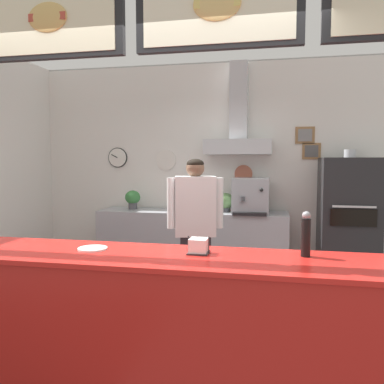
# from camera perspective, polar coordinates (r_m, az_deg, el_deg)

# --- Properties ---
(ground_plane) EXTENTS (6.72, 6.72, 0.00)m
(ground_plane) POSITION_cam_1_polar(r_m,az_deg,el_deg) (3.39, -6.20, -23.96)
(ground_plane) COLOR #3F3A38
(back_wall_assembly) EXTENTS (5.03, 3.24, 2.99)m
(back_wall_assembly) POSITION_cam_1_polar(r_m,az_deg,el_deg) (5.49, 2.24, 4.40)
(back_wall_assembly) COLOR gray
(back_wall_assembly) RESTS_ON ground_plane
(service_counter) EXTENTS (4.01, 0.64, 1.03)m
(service_counter) POSITION_cam_1_polar(r_m,az_deg,el_deg) (2.75, -9.59, -19.17)
(service_counter) COLOR red
(service_counter) RESTS_ON ground_plane
(back_prep_counter) EXTENTS (2.58, 0.56, 0.93)m
(back_prep_counter) POSITION_cam_1_polar(r_m,az_deg,el_deg) (5.47, 0.00, -7.67)
(back_prep_counter) COLOR #A3A5AD
(back_prep_counter) RESTS_ON ground_plane
(pizza_oven) EXTENTS (0.68, 0.70, 1.75)m
(pizza_oven) POSITION_cam_1_polar(r_m,az_deg,el_deg) (5.27, 21.62, -4.34)
(pizza_oven) COLOR #232326
(pizza_oven) RESTS_ON ground_plane
(shop_worker) EXTENTS (0.54, 0.31, 1.63)m
(shop_worker) POSITION_cam_1_polar(r_m,az_deg,el_deg) (3.90, 0.47, -6.35)
(shop_worker) COLOR #232328
(shop_worker) RESTS_ON ground_plane
(espresso_machine) EXTENTS (0.47, 0.52, 0.46)m
(espresso_machine) POSITION_cam_1_polar(r_m,az_deg,el_deg) (5.23, 8.51, -0.54)
(espresso_machine) COLOR #A3A5AD
(espresso_machine) RESTS_ON back_prep_counter
(potted_thyme) EXTENTS (0.22, 0.22, 0.27)m
(potted_thyme) POSITION_cam_1_polar(r_m,az_deg,el_deg) (5.64, -8.58, -0.93)
(potted_thyme) COLOR #4C4C51
(potted_thyme) RESTS_ON back_prep_counter
(potted_basil) EXTENTS (0.24, 0.24, 0.25)m
(potted_basil) POSITION_cam_1_polar(r_m,az_deg,el_deg) (5.34, 4.84, -1.38)
(potted_basil) COLOR #4C4C51
(potted_basil) RESTS_ON back_prep_counter
(pepper_grinder) EXTENTS (0.06, 0.06, 0.28)m
(pepper_grinder) POSITION_cam_1_polar(r_m,az_deg,el_deg) (2.53, 16.18, -5.91)
(pepper_grinder) COLOR black
(pepper_grinder) RESTS_ON service_counter
(napkin_holder) EXTENTS (0.14, 0.13, 0.11)m
(napkin_holder) POSITION_cam_1_polar(r_m,az_deg,el_deg) (2.53, 0.95, -7.92)
(napkin_holder) COLOR #262628
(napkin_holder) RESTS_ON service_counter
(condiment_plate) EXTENTS (0.19, 0.19, 0.01)m
(condiment_plate) POSITION_cam_1_polar(r_m,az_deg,el_deg) (2.73, -14.20, -7.94)
(condiment_plate) COLOR white
(condiment_plate) RESTS_ON service_counter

